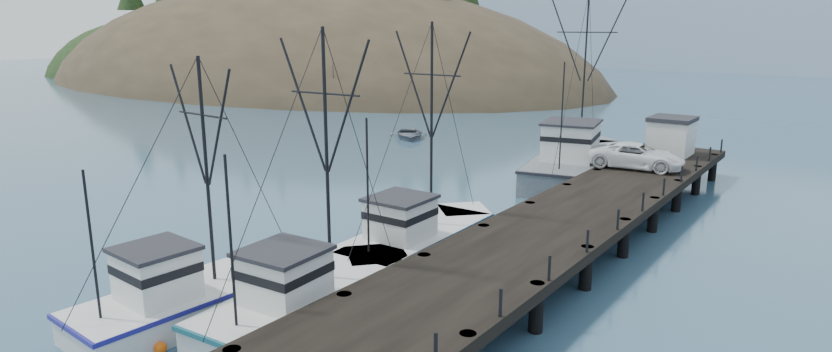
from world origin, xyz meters
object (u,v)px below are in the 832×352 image
at_px(trawler_near, 314,296).
at_px(pier_shed, 671,136).
at_px(trawler_far, 419,236).
at_px(pickup_truck, 637,156).
at_px(work_vessel, 575,161).
at_px(trawler_mid, 195,296).
at_px(pier, 575,216).
at_px(motorboat, 409,138).

relative_size(trawler_near, pier_shed, 3.66).
distance_m(trawler_far, pickup_truck, 18.25).
bearing_deg(work_vessel, trawler_mid, -95.32).
relative_size(trawler_mid, trawler_far, 0.90).
distance_m(trawler_mid, pickup_truck, 29.89).
xyz_separation_m(pier, trawler_far, (-6.16, -5.37, -0.87)).
relative_size(trawler_near, pickup_truck, 1.94).
bearing_deg(trawler_near, trawler_mid, -144.25).
bearing_deg(motorboat, trawler_mid, -104.66).
relative_size(pier, pickup_truck, 7.28).
bearing_deg(pickup_truck, trawler_near, 162.55).
distance_m(trawler_near, pickup_truck, 26.27).
relative_size(trawler_mid, pickup_truck, 1.76).
relative_size(trawler_near, trawler_far, 0.98).
height_order(trawler_near, pickup_truck, trawler_near).
xyz_separation_m(trawler_near, work_vessel, (-0.92, 29.07, 0.41)).
height_order(work_vessel, pickup_truck, work_vessel).
bearing_deg(pier_shed, pier, -89.74).
height_order(trawler_far, pickup_truck, trawler_far).
bearing_deg(pier, motorboat, 141.05).
bearing_deg(work_vessel, trawler_near, -88.19).
height_order(trawler_mid, pickup_truck, trawler_mid).
bearing_deg(trawler_near, motorboat, 121.09).
bearing_deg(pickup_truck, trawler_far, 155.01).
xyz_separation_m(pier_shed, motorboat, (-26.55, 3.53, -3.42)).
height_order(trawler_near, work_vessel, work_vessel).
height_order(trawler_near, motorboat, trawler_near).
xyz_separation_m(pier, trawler_near, (-5.28, -13.87, -0.87)).
xyz_separation_m(trawler_mid, pickup_truck, (8.55, 28.57, 2.02)).
bearing_deg(work_vessel, trawler_far, -89.90).
relative_size(trawler_mid, work_vessel, 0.62).
relative_size(pier, work_vessel, 2.56).
distance_m(work_vessel, pier_shed, 7.08).
relative_size(trawler_mid, motorboat, 1.92).
height_order(pier, trawler_far, trawler_far).
xyz_separation_m(trawler_near, trawler_far, (-0.88, 8.51, 0.00)).
bearing_deg(trawler_mid, motorboat, 114.57).
bearing_deg(pier, trawler_near, -110.83).
xyz_separation_m(work_vessel, pickup_truck, (5.58, -3.29, 1.61)).
distance_m(trawler_near, pier_shed, 32.40).
distance_m(trawler_mid, work_vessel, 32.00).
distance_m(pier_shed, motorboat, 27.00).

